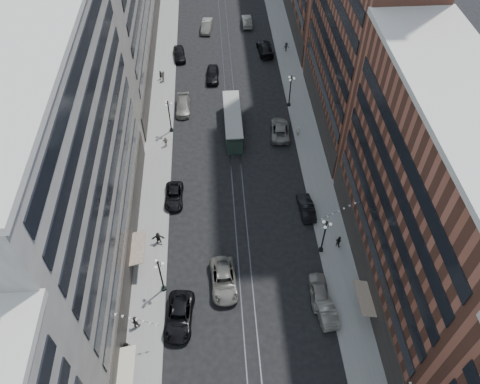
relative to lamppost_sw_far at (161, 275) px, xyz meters
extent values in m
plane|color=black|center=(9.20, 32.00, -3.10)|extent=(220.00, 220.00, 0.00)
cube|color=gray|center=(-1.80, 42.00, -3.02)|extent=(4.00, 180.00, 0.15)
cube|color=gray|center=(20.20, 42.00, -3.02)|extent=(4.00, 180.00, 0.15)
cube|color=#2D2D33|center=(8.50, 42.00, -3.09)|extent=(0.12, 180.00, 0.02)
cube|color=#2D2D33|center=(9.90, 42.00, -3.09)|extent=(0.12, 180.00, 0.02)
cube|color=#9F9A8D|center=(-7.80, 5.00, 10.90)|extent=(8.00, 36.00, 28.00)
cube|color=brown|center=(26.20, 0.00, 8.90)|extent=(8.00, 30.00, 24.00)
cylinder|color=black|center=(0.00, 0.00, -2.80)|extent=(0.56, 0.56, 0.30)
cylinder|color=black|center=(0.00, 0.00, -0.35)|extent=(0.18, 0.18, 5.20)
sphere|color=black|center=(0.00, 0.00, 2.45)|extent=(0.24, 0.24, 0.24)
sphere|color=white|center=(0.45, 0.00, 2.05)|extent=(0.36, 0.36, 0.36)
sphere|color=white|center=(-0.22, 0.39, 2.05)|extent=(0.36, 0.36, 0.36)
sphere|color=white|center=(-0.22, -0.39, 2.05)|extent=(0.36, 0.36, 0.36)
cylinder|color=black|center=(0.00, 27.00, -2.80)|extent=(0.56, 0.56, 0.30)
cylinder|color=black|center=(0.00, 27.00, -0.35)|extent=(0.18, 0.18, 5.20)
sphere|color=black|center=(0.00, 27.00, 2.45)|extent=(0.24, 0.24, 0.24)
sphere|color=white|center=(0.45, 27.00, 2.05)|extent=(0.36, 0.36, 0.36)
sphere|color=white|center=(-0.22, 27.39, 2.05)|extent=(0.36, 0.36, 0.36)
sphere|color=white|center=(-0.22, 26.61, 2.05)|extent=(0.36, 0.36, 0.36)
cylinder|color=black|center=(18.40, 4.00, -2.80)|extent=(0.56, 0.56, 0.30)
cylinder|color=black|center=(18.40, 4.00, -0.35)|extent=(0.18, 0.18, 5.20)
sphere|color=black|center=(18.40, 4.00, 2.45)|extent=(0.24, 0.24, 0.24)
sphere|color=white|center=(18.85, 4.00, 2.05)|extent=(0.36, 0.36, 0.36)
sphere|color=white|center=(18.18, 4.39, 2.05)|extent=(0.36, 0.36, 0.36)
sphere|color=white|center=(18.18, 3.61, 2.05)|extent=(0.36, 0.36, 0.36)
cylinder|color=black|center=(18.40, 32.00, -2.80)|extent=(0.56, 0.56, 0.30)
cylinder|color=black|center=(18.40, 32.00, -0.35)|extent=(0.18, 0.18, 5.20)
sphere|color=black|center=(18.40, 32.00, 2.45)|extent=(0.24, 0.24, 0.24)
sphere|color=white|center=(18.85, 32.00, 2.05)|extent=(0.36, 0.36, 0.36)
sphere|color=white|center=(18.18, 32.39, 2.05)|extent=(0.36, 0.36, 0.36)
sphere|color=white|center=(18.18, 31.61, 2.05)|extent=(0.36, 0.36, 0.36)
cube|color=#253A2C|center=(9.20, 26.85, -1.91)|extent=(2.28, 10.96, 2.37)
cube|color=gray|center=(9.20, 26.85, -0.45)|extent=(1.46, 10.04, 0.55)
cube|color=gray|center=(9.20, 26.85, -0.08)|extent=(2.47, 11.14, 0.14)
cylinder|color=black|center=(9.20, 22.74, -2.78)|extent=(2.10, 0.64, 0.64)
cylinder|color=black|center=(9.20, 30.96, -2.78)|extent=(2.10, 0.64, 0.64)
imported|color=black|center=(1.84, -3.82, -2.26)|extent=(3.37, 6.30, 1.68)
imported|color=gray|center=(17.05, -1.84, -2.25)|extent=(2.23, 5.07, 1.70)
imported|color=black|center=(-3.30, -6.89, -2.09)|extent=(0.93, 0.68, 1.72)
imported|color=black|center=(0.80, 13.34, -2.41)|extent=(2.36, 5.00, 1.38)
imported|color=gray|center=(1.70, 32.08, -2.32)|extent=(2.20, 5.35, 1.55)
imported|color=black|center=(0.80, 47.03, -2.25)|extent=(2.51, 5.13, 1.68)
imported|color=black|center=(17.60, 10.24, -2.31)|extent=(1.95, 4.86, 1.57)
imported|color=slate|center=(16.17, 25.40, -2.25)|extent=(3.41, 6.33, 1.69)
imported|color=black|center=(16.20, 47.79, -2.22)|extent=(2.93, 6.22, 1.75)
imported|color=black|center=(6.55, 40.23, -2.22)|extent=(2.30, 5.22, 1.75)
imported|color=#646358|center=(13.70, 57.89, -2.27)|extent=(1.80, 5.05, 1.66)
imported|color=black|center=(-0.86, 6.51, -2.10)|extent=(1.58, 0.50, 1.69)
imported|color=gray|center=(-0.66, 23.74, -2.15)|extent=(1.01, 0.66, 1.59)
imported|color=black|center=(20.54, 4.61, -2.13)|extent=(0.84, 0.88, 1.63)
imported|color=beige|center=(18.70, 24.70, -2.19)|extent=(0.56, 0.37, 1.52)
imported|color=black|center=(20.05, 47.82, -2.11)|extent=(1.16, 0.70, 1.68)
imported|color=slate|center=(17.28, -3.86, -2.27)|extent=(2.42, 5.21, 1.65)
imported|color=slate|center=(5.87, 56.57, -2.23)|extent=(2.50, 5.45, 1.73)
imported|color=#615F56|center=(6.72, 0.23, -2.23)|extent=(3.21, 6.38, 1.73)
imported|color=#9E9483|center=(-1.60, 40.07, -2.04)|extent=(0.63, 0.95, 1.81)
imported|color=black|center=(-2.70, -4.18, -2.07)|extent=(0.90, 0.57, 1.75)
imported|color=black|center=(-2.16, 40.59, -2.17)|extent=(0.67, 0.57, 1.55)
camera|label=1|loc=(6.68, -27.31, 42.99)|focal=35.00mm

